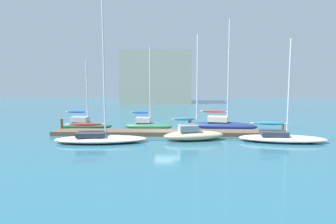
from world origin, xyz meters
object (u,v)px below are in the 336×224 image
sailboat_4 (223,124)px  mooring_buoy_red (190,120)px  sailboat_5 (281,137)px  harbor_building_distant (157,77)px  mooring_buoy_yellow (144,120)px  sailboat_2 (147,124)px  sailboat_1 (100,137)px  sailboat_3 (193,133)px  sailboat_0 (85,124)px

sailboat_4 → mooring_buoy_red: 6.47m
sailboat_5 → mooring_buoy_red: bearing=129.2°
mooring_buoy_red → harbor_building_distant: harbor_building_distant is taller
mooring_buoy_yellow → harbor_building_distant: harbor_building_distant is taller
sailboat_2 → harbor_building_distant: bearing=96.9°
sailboat_1 → sailboat_3: (8.01, 1.19, 0.11)m
sailboat_3 → sailboat_4: 6.50m
sailboat_4 → mooring_buoy_red: size_ratio=20.11×
sailboat_5 → mooring_buoy_red: sailboat_5 is taller
sailboat_1 → mooring_buoy_yellow: 12.05m
sailboat_1 → sailboat_3: sailboat_1 is taller
sailboat_3 → sailboat_4: sailboat_4 is taller
sailboat_0 → sailboat_3: bearing=-19.9°
sailboat_1 → mooring_buoy_red: bearing=50.5°
sailboat_2 → mooring_buoy_red: (4.73, 5.97, -0.33)m
sailboat_4 → harbor_building_distant: harbor_building_distant is taller
sailboat_0 → mooring_buoy_red: (11.48, 5.84, -0.30)m
sailboat_1 → sailboat_5: size_ratio=1.46×
sailboat_3 → mooring_buoy_red: 11.00m
sailboat_1 → harbor_building_distant: bearing=82.0°
sailboat_4 → mooring_buoy_red: bearing=133.2°
sailboat_3 → mooring_buoy_yellow: (-5.51, 10.60, -0.26)m
sailboat_0 → sailboat_1: sailboat_1 is taller
sailboat_0 → mooring_buoy_red: bearing=31.6°
sailboat_2 → sailboat_4: 8.08m
sailboat_0 → mooring_buoy_red: sailboat_0 is taller
sailboat_2 → harbor_building_distant: harbor_building_distant is taller
sailboat_3 → sailboat_0: bearing=144.1°
harbor_building_distant → sailboat_0: bearing=-97.6°
sailboat_0 → harbor_building_distant: (5.16, 38.40, 5.34)m
sailboat_4 → sailboat_5: (4.04, -5.90, -0.21)m
mooring_buoy_yellow → sailboat_4: bearing=-29.6°
sailboat_1 → sailboat_4: 13.31m
sailboat_0 → mooring_buoy_yellow: (5.79, 5.44, -0.24)m
sailboat_0 → sailboat_1: (3.28, -6.35, -0.09)m
sailboat_2 → sailboat_3: bearing=-43.2°
sailboat_5 → harbor_building_distant: harbor_building_distant is taller
sailboat_4 → sailboat_3: bearing=-110.7°
sailboat_3 → harbor_building_distant: harbor_building_distant is taller
sailboat_4 → sailboat_1: bearing=-137.9°
sailboat_5 → harbor_building_distant: 46.39m
sailboat_1 → mooring_buoy_red: 14.69m
sailboat_2 → sailboat_4: size_ratio=0.76×
sailboat_0 → sailboat_1: size_ratio=0.58×
sailboat_2 → mooring_buoy_red: size_ratio=15.21×
sailboat_1 → mooring_buoy_yellow: size_ratio=18.31×
sailboat_0 → sailboat_2: (6.74, -0.13, 0.03)m
sailboat_0 → sailboat_2: bearing=3.5°
sailboat_2 → mooring_buoy_red: 7.63m
sailboat_4 → harbor_building_distant: bearing=116.3°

